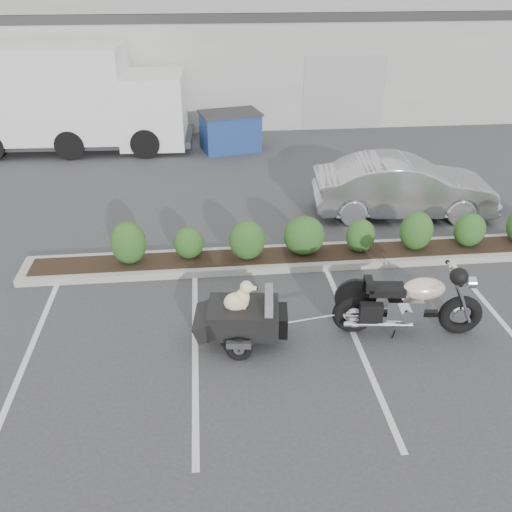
{
  "coord_description": "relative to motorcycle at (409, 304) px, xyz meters",
  "views": [
    {
      "loc": [
        -1.22,
        -7.66,
        5.66
      ],
      "look_at": [
        -0.32,
        1.15,
        0.75
      ],
      "focal_mm": 38.0,
      "sensor_mm": 36.0,
      "label": 1
    }
  ],
  "objects": [
    {
      "name": "building",
      "position": [
        -2.08,
        17.45,
        1.42
      ],
      "size": [
        26.0,
        10.0,
        4.0
      ],
      "primitive_type": "cube",
      "color": "#9EA099",
      "rests_on": "ground"
    },
    {
      "name": "pet_trailer",
      "position": [
        -2.78,
        0.03,
        -0.07
      ],
      "size": [
        2.04,
        1.15,
        1.2
      ],
      "rotation": [
        0.0,
        0.0,
        -0.12
      ],
      "color": "black",
      "rests_on": "ground"
    },
    {
      "name": "ground",
      "position": [
        -2.08,
        0.45,
        -0.58
      ],
      "size": [
        90.0,
        90.0,
        0.0
      ],
      "primitive_type": "plane",
      "color": "#38383A",
      "rests_on": "ground"
    },
    {
      "name": "planter_kerb",
      "position": [
        -1.08,
        2.65,
        -0.51
      ],
      "size": [
        12.0,
        1.0,
        0.15
      ],
      "primitive_type": "cube",
      "color": "#9E9E93",
      "rests_on": "ground"
    },
    {
      "name": "sedan",
      "position": [
        1.56,
        4.76,
        0.14
      ],
      "size": [
        4.49,
        1.91,
        1.44
      ],
      "primitive_type": "imported",
      "rotation": [
        0.0,
        0.0,
        1.48
      ],
      "color": "#B0AFB7",
      "rests_on": "ground"
    },
    {
      "name": "motorcycle",
      "position": [
        0.0,
        0.0,
        0.0
      ],
      "size": [
        2.53,
        0.93,
        1.46
      ],
      "rotation": [
        0.0,
        0.0,
        -0.12
      ],
      "color": "black",
      "rests_on": "ground"
    },
    {
      "name": "delivery_truck",
      "position": [
        -7.23,
        11.02,
        0.99
      ],
      "size": [
        7.26,
        2.78,
        3.28
      ],
      "rotation": [
        0.0,
        0.0,
        -0.04
      ],
      "color": "silver",
      "rests_on": "ground"
    },
    {
      "name": "dumpster",
      "position": [
        -2.36,
        10.33,
        0.06
      ],
      "size": [
        2.15,
        1.69,
        1.26
      ],
      "rotation": [
        0.0,
        0.0,
        0.22
      ],
      "color": "navy",
      "rests_on": "ground"
    }
  ]
}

